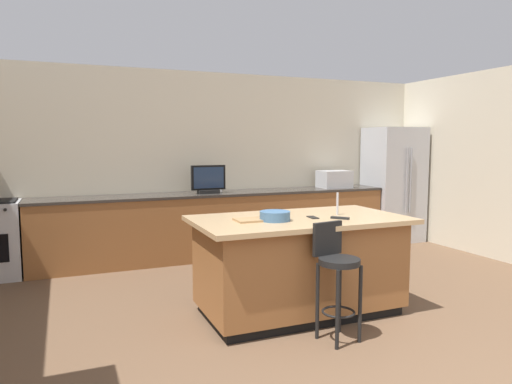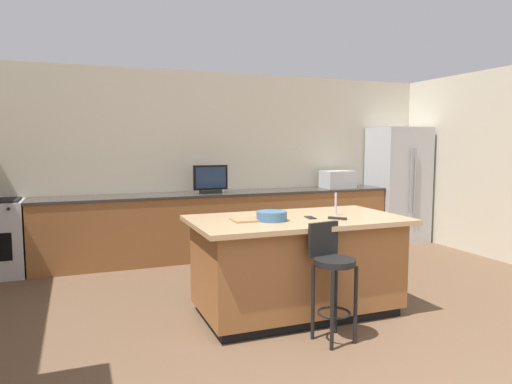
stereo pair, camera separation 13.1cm
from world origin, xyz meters
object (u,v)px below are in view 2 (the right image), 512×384
object	(u,v)px
bar_stool_center	(332,271)
cutting_board	(250,220)
tv_monitor	(210,180)
cell_phone	(310,218)
kitchen_island	(297,264)
fruit_bowl	(272,216)
microwave	(338,179)
refrigerator	(398,185)
tv_remote	(337,218)

from	to	relation	value
bar_stool_center	cutting_board	world-z (taller)	bar_stool_center
tv_monitor	cell_phone	xyz separation A→B (m)	(0.28, -2.46, -0.18)
cutting_board	kitchen_island	bearing A→B (deg)	0.94
cutting_board	fruit_bowl	bearing A→B (deg)	-22.79
microwave	cutting_board	world-z (taller)	microwave
kitchen_island	fruit_bowl	world-z (taller)	fruit_bowl
refrigerator	cell_phone	world-z (taller)	refrigerator
refrigerator	cell_phone	size ratio (longest dim) A/B	12.54
bar_stool_center	tv_remote	xyz separation A→B (m)	(0.31, 0.43, 0.35)
kitchen_island	refrigerator	distance (m)	3.89
refrigerator	fruit_bowl	world-z (taller)	refrigerator
refrigerator	tv_monitor	xyz separation A→B (m)	(-3.20, -0.01, 0.17)
kitchen_island	cell_phone	distance (m)	0.47
bar_stool_center	tv_remote	world-z (taller)	bar_stool_center
kitchen_island	tv_remote	size ratio (longest dim) A/B	11.79
tv_monitor	tv_remote	size ratio (longest dim) A/B	2.88
tv_remote	tv_monitor	bearing A→B (deg)	59.71
bar_stool_center	refrigerator	bearing A→B (deg)	35.51
cell_phone	cutting_board	xyz separation A→B (m)	(-0.58, 0.06, 0.01)
cutting_board	tv_monitor	bearing A→B (deg)	82.87
refrigerator	bar_stool_center	bearing A→B (deg)	-134.75
refrigerator	microwave	xyz separation A→B (m)	(-1.12, 0.05, 0.12)
refrigerator	cutting_board	world-z (taller)	refrigerator
refrigerator	tv_remote	size ratio (longest dim) A/B	11.07
fruit_bowl	cutting_board	world-z (taller)	fruit_bowl
kitchen_island	refrigerator	xyz separation A→B (m)	(3.03, 2.40, 0.47)
tv_monitor	cutting_board	size ratio (longest dim) A/B	1.50
bar_stool_center	fruit_bowl	bearing A→B (deg)	106.99
cell_phone	tv_remote	bearing A→B (deg)	-32.50
fruit_bowl	cutting_board	size ratio (longest dim) A/B	0.85
kitchen_island	refrigerator	world-z (taller)	refrigerator
tv_remote	bar_stool_center	bearing A→B (deg)	-165.76
cutting_board	cell_phone	bearing A→B (deg)	-5.85
refrigerator	cutting_board	xyz separation A→B (m)	(-3.50, -2.41, -0.00)
microwave	tv_monitor	size ratio (longest dim) A/B	0.98
tv_remote	cutting_board	xyz separation A→B (m)	(-0.78, 0.22, -0.00)
fruit_bowl	tv_remote	bearing A→B (deg)	-13.66
kitchen_island	fruit_bowl	bearing A→B (deg)	-164.34
bar_stool_center	tv_remote	bearing A→B (deg)	45.05
bar_stool_center	fruit_bowl	xyz separation A→B (m)	(-0.29, 0.58, 0.39)
microwave	bar_stool_center	distance (m)	3.68
kitchen_island	bar_stool_center	distance (m)	0.67
microwave	tv_remote	bearing A→B (deg)	-121.06
fruit_bowl	cutting_board	xyz separation A→B (m)	(-0.18, 0.08, -0.03)
tv_monitor	cutting_board	world-z (taller)	tv_monitor
bar_stool_center	cell_phone	distance (m)	0.70
bar_stool_center	cutting_board	distance (m)	0.88
kitchen_island	cutting_board	bearing A→B (deg)	-179.06
tv_monitor	tv_remote	xyz separation A→B (m)	(0.47, -2.62, -0.17)
fruit_bowl	cell_phone	xyz separation A→B (m)	(0.40, 0.02, -0.04)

